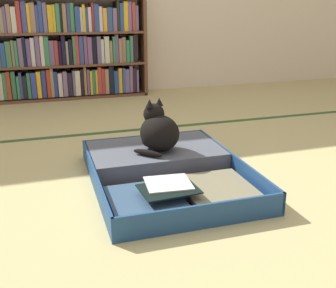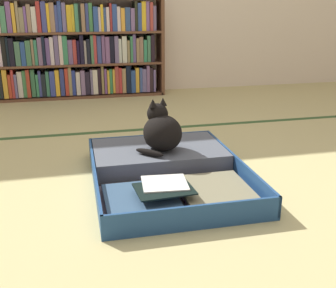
# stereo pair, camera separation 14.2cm
# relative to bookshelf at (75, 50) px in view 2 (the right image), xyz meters

# --- Properties ---
(ground_plane) EXTENTS (10.00, 10.00, 0.00)m
(ground_plane) POSITION_rel_bookshelf_xyz_m (0.45, -2.26, -0.43)
(ground_plane) COLOR tan
(tatami_border) EXTENTS (4.80, 0.05, 0.00)m
(tatami_border) POSITION_rel_bookshelf_xyz_m (0.45, -1.20, -0.43)
(tatami_border) COLOR #33532A
(tatami_border) RESTS_ON ground_plane
(bookshelf) EXTENTS (1.59, 0.24, 0.89)m
(bookshelf) POSITION_rel_bookshelf_xyz_m (0.00, 0.00, 0.00)
(bookshelf) COLOR brown
(bookshelf) RESTS_ON ground_plane
(open_suitcase) EXTENTS (0.72, 0.93, 0.10)m
(open_suitcase) POSITION_rel_bookshelf_xyz_m (0.37, -2.03, -0.39)
(open_suitcase) COLOR navy
(open_suitcase) RESTS_ON ground_plane
(black_cat) EXTENTS (0.28, 0.27, 0.27)m
(black_cat) POSITION_rel_bookshelf_xyz_m (0.37, -1.93, -0.23)
(black_cat) COLOR black
(black_cat) RESTS_ON open_suitcase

